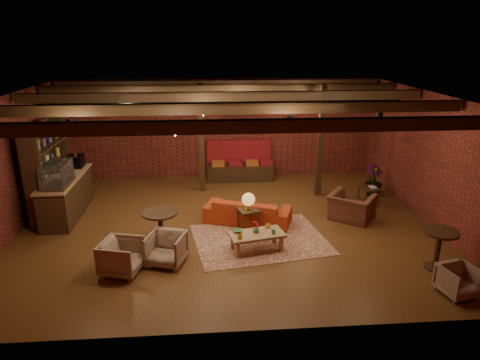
{
  "coord_description": "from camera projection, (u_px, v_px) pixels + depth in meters",
  "views": [
    {
      "loc": [
        -0.41,
        -9.68,
        4.5
      ],
      "look_at": [
        0.35,
        0.2,
        1.13
      ],
      "focal_mm": 32.0,
      "sensor_mm": 36.0,
      "label": 1
    }
  ],
  "objects": [
    {
      "name": "service_counter",
      "position": [
        66.0,
        186.0,
        11.0
      ],
      "size": [
        0.8,
        2.5,
        1.6
      ],
      "primitive_type": null,
      "color": "black",
      "rests_on": "ground"
    },
    {
      "name": "plant_tall",
      "position": [
        377.0,
        151.0,
        12.23
      ],
      "size": [
        2.0,
        2.0,
        2.69
      ],
      "primitive_type": "imported",
      "rotation": [
        0.0,
        0.0,
        0.43
      ],
      "color": "#4C7F4C",
      "rests_on": "floor"
    },
    {
      "name": "ceiling_pipe",
      "position": [
        223.0,
        101.0,
        11.2
      ],
      "size": [
        9.6,
        0.12,
        0.12
      ],
      "primitive_type": "cylinder",
      "rotation": [
        0.0,
        1.57,
        0.0
      ],
      "color": "black",
      "rests_on": "ceiling"
    },
    {
      "name": "armchair_right",
      "position": [
        352.0,
        203.0,
        10.83
      ],
      "size": [
        1.25,
        1.19,
        0.92
      ],
      "primitive_type": "imported",
      "rotation": [
        0.0,
        0.0,
        2.48
      ],
      "color": "brown",
      "rests_on": "floor"
    },
    {
      "name": "armchair_far",
      "position": [
        458.0,
        279.0,
        7.73
      ],
      "size": [
        0.72,
        0.69,
        0.62
      ],
      "primitive_type": "imported",
      "rotation": [
        0.0,
        0.0,
        0.24
      ],
      "color": "#B6A38D",
      "rests_on": "floor"
    },
    {
      "name": "plant_counter",
      "position": [
        70.0,
        168.0,
        11.06
      ],
      "size": [
        0.35,
        0.39,
        0.3
      ],
      "primitive_type": "imported",
      "color": "#337F33",
      "rests_on": "service_counter"
    },
    {
      "name": "rug",
      "position": [
        260.0,
        239.0,
        9.9
      ],
      "size": [
        3.3,
        2.73,
        0.01
      ],
      "primitive_type": "cube",
      "rotation": [
        0.0,
        0.0,
        0.17
      ],
      "color": "maroon",
      "rests_on": "floor"
    },
    {
      "name": "ceiling_beams",
      "position": [
        225.0,
        101.0,
        9.62
      ],
      "size": [
        9.8,
        6.4,
        0.22
      ],
      "primitive_type": null,
      "color": "black",
      "rests_on": "ceiling"
    },
    {
      "name": "armchair_b",
      "position": [
        166.0,
        247.0,
        8.76
      ],
      "size": [
        0.88,
        0.85,
        0.73
      ],
      "primitive_type": "imported",
      "rotation": [
        0.0,
        0.0,
        -0.3
      ],
      "color": "#B6A38D",
      "rests_on": "floor"
    },
    {
      "name": "ceiling",
      "position": [
        225.0,
        96.0,
        9.58
      ],
      "size": [
        10.0,
        8.0,
        0.02
      ],
      "primitive_type": "cube",
      "color": "black",
      "rests_on": "wall_back"
    },
    {
      "name": "sofa",
      "position": [
        248.0,
        211.0,
        10.72
      ],
      "size": [
        2.29,
        1.51,
        0.62
      ],
      "primitive_type": "imported",
      "rotation": [
        0.0,
        0.0,
        2.8
      ],
      "color": "#A53316",
      "rests_on": "floor"
    },
    {
      "name": "wall_back",
      "position": [
        220.0,
        129.0,
        13.87
      ],
      "size": [
        10.0,
        0.02,
        3.2
      ],
      "primitive_type": "cube",
      "color": "maroon",
      "rests_on": "ground"
    },
    {
      "name": "shelving_hutch",
      "position": [
        49.0,
        171.0,
        10.94
      ],
      "size": [
        0.52,
        2.0,
        2.4
      ],
      "primitive_type": null,
      "color": "black",
      "rests_on": "ground"
    },
    {
      "name": "post_left",
      "position": [
        201.0,
        139.0,
        12.51
      ],
      "size": [
        0.16,
        0.16,
        3.2
      ],
      "primitive_type": "cube",
      "color": "black",
      "rests_on": "ground"
    },
    {
      "name": "service_sign",
      "position": [
        241.0,
        110.0,
        12.83
      ],
      "size": [
        0.86,
        0.06,
        0.3
      ],
      "primitive_type": "cube",
      "color": "orange",
      "rests_on": "ceiling"
    },
    {
      "name": "side_table_book",
      "position": [
        369.0,
        189.0,
        11.66
      ],
      "size": [
        0.58,
        0.58,
        0.57
      ],
      "rotation": [
        0.0,
        0.0,
        0.2
      ],
      "color": "black",
      "rests_on": "floor"
    },
    {
      "name": "wall_right",
      "position": [
        430.0,
        160.0,
        10.46
      ],
      "size": [
        0.02,
        8.0,
        3.2
      ],
      "primitive_type": "cube",
      "color": "maroon",
      "rests_on": "ground"
    },
    {
      "name": "wall_front",
      "position": [
        238.0,
        242.0,
        6.32
      ],
      "size": [
        10.0,
        0.02,
        3.2
      ],
      "primitive_type": "cube",
      "color": "maroon",
      "rests_on": "ground"
    },
    {
      "name": "armchair_a",
      "position": [
        121.0,
        255.0,
        8.43
      ],
      "size": [
        0.85,
        0.88,
        0.76
      ],
      "primitive_type": "imported",
      "rotation": [
        0.0,
        0.0,
        1.33
      ],
      "color": "#B6A38D",
      "rests_on": "floor"
    },
    {
      "name": "round_table_left",
      "position": [
        161.0,
        223.0,
        9.45
      ],
      "size": [
        0.78,
        0.78,
        0.82
      ],
      "color": "black",
      "rests_on": "floor"
    },
    {
      "name": "round_table_right",
      "position": [
        439.0,
        243.0,
        8.52
      ],
      "size": [
        0.72,
        0.72,
        0.84
      ],
      "color": "black",
      "rests_on": "floor"
    },
    {
      "name": "post_right",
      "position": [
        321.0,
        142.0,
        12.19
      ],
      "size": [
        0.16,
        0.16,
        3.2
      ],
      "primitive_type": "cube",
      "color": "black",
      "rests_on": "ground"
    },
    {
      "name": "floor",
      "position": [
        227.0,
        226.0,
        10.61
      ],
      "size": [
        10.0,
        10.0,
        0.0
      ],
      "primitive_type": "plane",
      "color": "#432210",
      "rests_on": "ground"
    },
    {
      "name": "banquette",
      "position": [
        240.0,
        165.0,
        13.85
      ],
      "size": [
        2.1,
        0.7,
        1.0
      ],
      "primitive_type": null,
      "color": "maroon",
      "rests_on": "ground"
    },
    {
      "name": "wall_left",
      "position": [
        7.0,
        169.0,
        9.74
      ],
      "size": [
        0.02,
        8.0,
        3.2
      ],
      "primitive_type": "cube",
      "color": "maroon",
      "rests_on": "ground"
    },
    {
      "name": "ceiling_spotlights",
      "position": [
        225.0,
        111.0,
        9.69
      ],
      "size": [
        6.4,
        4.4,
        0.28
      ],
      "primitive_type": null,
      "color": "black",
      "rests_on": "ceiling"
    },
    {
      "name": "side_table_lamp",
      "position": [
        248.0,
        203.0,
        10.07
      ],
      "size": [
        0.6,
        0.6,
        0.99
      ],
      "rotation": [
        0.0,
        0.0,
        0.32
      ],
      "color": "black",
      "rests_on": "floor"
    },
    {
      "name": "coffee_table",
      "position": [
        256.0,
        235.0,
        9.31
      ],
      "size": [
        1.29,
        0.83,
        0.66
      ],
      "rotation": [
        0.0,
        0.0,
        0.22
      ],
      "color": "#9D6749",
      "rests_on": "floor"
    }
  ]
}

